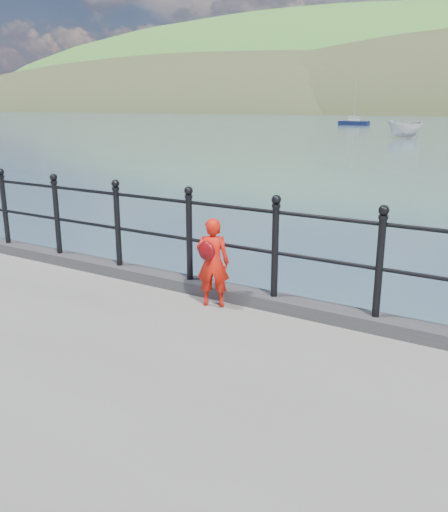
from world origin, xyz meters
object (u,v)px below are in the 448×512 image
Objects in this scene: sailboat_left at (354,123)px; child at (213,262)px; launch_white at (405,129)px; railing at (230,234)px.

child is at bearing -67.92° from sailboat_left.
sailboat_left reaches higher than launch_white.
launch_white is at bearing -102.66° from child.
launch_white is at bearing -58.22° from sailboat_left.
railing is 51.86m from launch_white.
child reaches higher than launch_white.
railing reaches higher than launch_white.
railing is 4.02× the size of launch_white.
child is 0.24× the size of launch_white.
child is 52.15m from launch_white.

